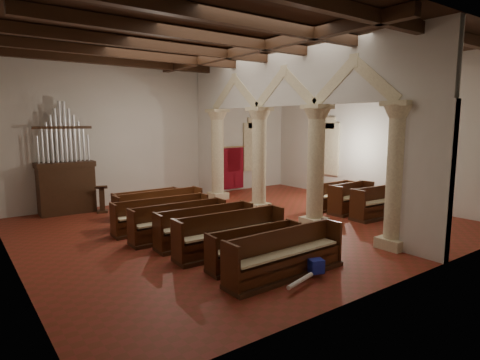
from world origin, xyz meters
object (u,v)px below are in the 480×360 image
lectern (102,201)px  aisle_pew_0 (377,208)px  pipe_organ (66,178)px  processional_banner (259,177)px  nave_pew_0 (286,261)px

lectern → aisle_pew_0: (7.87, -6.88, -0.07)m
lectern → aisle_pew_0: 10.45m
pipe_organ → processional_banner: bearing=-7.0°
nave_pew_0 → aisle_pew_0: aisle_pew_0 is taller
lectern → nave_pew_0: (1.33, -9.05, -0.10)m
pipe_organ → aisle_pew_0: pipe_organ is taller
pipe_organ → aisle_pew_0: 11.80m
processional_banner → nave_pew_0: size_ratio=0.76×
aisle_pew_0 → pipe_organ: bearing=143.1°
pipe_organ → lectern: bearing=-32.2°
nave_pew_0 → lectern: bearing=97.2°
lectern → processional_banner: processional_banner is taller
nave_pew_0 → aisle_pew_0: size_ratio=1.43×
pipe_organ → nave_pew_0: bearing=-75.9°
lectern → aisle_pew_0: aisle_pew_0 is taller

